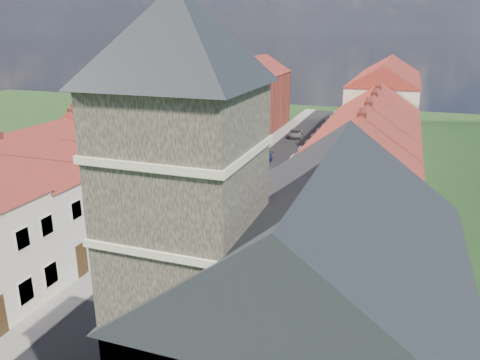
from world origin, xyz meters
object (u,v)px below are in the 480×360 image
(car_far, at_px, (257,159))
(pedestrian_left, at_px, (93,258))
(church, at_px, (302,294))
(car_distant, at_px, (296,133))
(lamppost, at_px, (177,177))
(pedestrian_right_b, at_px, (284,214))
(car_mid, at_px, (214,189))
(pedestrian_right, at_px, (191,350))

(car_far, bearing_deg, pedestrian_left, -76.62)
(car_far, bearing_deg, church, -51.61)
(car_distant, height_order, pedestrian_left, pedestrian_left)
(lamppost, bearing_deg, pedestrian_right_b, 11.90)
(pedestrian_left, relative_size, pedestrian_right_b, 0.89)
(pedestrian_right_b, bearing_deg, church, 104.25)
(church, distance_m, car_distant, 50.06)
(pedestrian_left, bearing_deg, car_distant, 86.72)
(pedestrian_left, bearing_deg, lamppost, 83.02)
(car_mid, bearing_deg, lamppost, -82.33)
(car_distant, bearing_deg, car_mid, -99.94)
(lamppost, xyz_separation_m, pedestrian_right_b, (7.97, 1.68, -2.55))
(car_far, height_order, pedestrian_right, pedestrian_right)
(car_mid, relative_size, pedestrian_right, 2.68)
(lamppost, bearing_deg, pedestrian_right, -61.36)
(church, bearing_deg, pedestrian_right_b, 105.82)
(lamppost, height_order, pedestrian_left, lamppost)
(car_mid, bearing_deg, car_far, 101.34)
(church, height_order, pedestrian_right_b, church)
(pedestrian_right, bearing_deg, car_far, -73.25)
(church, height_order, car_distant, church)
(lamppost, distance_m, pedestrian_right, 17.14)
(car_distant, bearing_deg, lamppost, -100.52)
(lamppost, height_order, car_far, lamppost)
(church, bearing_deg, lamppost, 128.30)
(church, relative_size, pedestrian_right_b, 8.73)
(car_mid, height_order, pedestrian_right, pedestrian_right)
(pedestrian_right, xyz_separation_m, pedestrian_right_b, (-0.16, 16.56, 0.01))
(car_far, bearing_deg, car_mid, -73.81)
(pedestrian_right_b, bearing_deg, pedestrian_right, 88.97)
(car_far, bearing_deg, pedestrian_right_b, -47.11)
(car_mid, bearing_deg, pedestrian_left, -83.61)
(church, xyz_separation_m, pedestrian_right_b, (-5.20, 18.36, -4.89))
(pedestrian_right, bearing_deg, church, 164.66)
(car_far, height_order, pedestrian_right_b, pedestrian_right_b)
(pedestrian_right, relative_size, pedestrian_right_b, 0.99)
(church, bearing_deg, car_far, 109.77)
(pedestrian_left, height_order, pedestrian_right_b, pedestrian_right_b)
(lamppost, xyz_separation_m, car_far, (1.09, 16.94, -2.93))
(church, xyz_separation_m, lamppost, (-13.17, 16.68, -2.34))
(lamppost, height_order, pedestrian_right, lamppost)
(pedestrian_right_b, bearing_deg, car_mid, -30.40)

